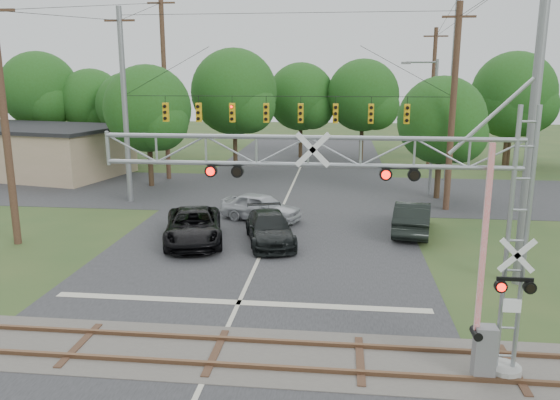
# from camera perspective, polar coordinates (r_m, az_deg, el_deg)

# --- Properties ---
(ground) EXTENTS (160.00, 160.00, 0.00)m
(ground) POSITION_cam_1_polar(r_m,az_deg,el_deg) (14.29, -8.62, -19.43)
(ground) COLOR #2B4620
(ground) RESTS_ON ground
(road_main) EXTENTS (14.00, 90.00, 0.02)m
(road_main) POSITION_cam_1_polar(r_m,az_deg,el_deg) (23.17, -2.27, -6.27)
(road_main) COLOR #29292B
(road_main) RESTS_ON ground
(road_cross) EXTENTS (90.00, 12.00, 0.02)m
(road_cross) POSITION_cam_1_polar(r_m,az_deg,el_deg) (36.59, 1.00, 0.89)
(road_cross) COLOR #29292B
(road_cross) RESTS_ON ground
(railroad_track) EXTENTS (90.00, 3.20, 0.17)m
(railroad_track) POSITION_cam_1_polar(r_m,az_deg,el_deg) (15.95, -6.72, -15.57)
(railroad_track) COLOR #4C4542
(railroad_track) RESTS_ON ground
(crossing_gantry) EXTENTS (10.79, 0.89, 6.95)m
(crossing_gantry) POSITION_cam_1_polar(r_m,az_deg,el_deg) (13.73, 11.19, -1.20)
(crossing_gantry) COLOR gray
(crossing_gantry) RESTS_ON ground
(traffic_signal_span) EXTENTS (19.34, 0.36, 11.50)m
(traffic_signal_span) POSITION_cam_1_polar(r_m,az_deg,el_deg) (31.79, 1.91, 9.42)
(traffic_signal_span) COLOR gray
(traffic_signal_span) RESTS_ON ground
(pickup_black) EXTENTS (3.82, 5.99, 1.54)m
(pickup_black) POSITION_cam_1_polar(r_m,az_deg,el_deg) (25.68, -9.03, -2.73)
(pickup_black) COLOR black
(pickup_black) RESTS_ON ground
(car_dark) EXTENTS (3.15, 5.23, 1.42)m
(car_dark) POSITION_cam_1_polar(r_m,az_deg,el_deg) (25.25, -1.08, -2.98)
(car_dark) COLOR black
(car_dark) RESTS_ON ground
(sedan_silver) EXTENTS (4.72, 3.15, 1.49)m
(sedan_silver) POSITION_cam_1_polar(r_m,az_deg,el_deg) (29.18, -2.00, -0.73)
(sedan_silver) COLOR #AAACB1
(sedan_silver) RESTS_ON ground
(suv_dark) EXTENTS (2.47, 5.05, 1.59)m
(suv_dark) POSITION_cam_1_polar(r_m,az_deg,el_deg) (27.64, 13.68, -1.76)
(suv_dark) COLOR black
(suv_dark) RESTS_ON ground
(commercial_building) EXTENTS (17.70, 11.55, 3.81)m
(commercial_building) POSITION_cam_1_polar(r_m,az_deg,el_deg) (47.78, -25.45, 4.78)
(commercial_building) COLOR tan
(commercial_building) RESTS_ON ground
(streetlight) EXTENTS (2.30, 0.24, 8.61)m
(streetlight) POSITION_cam_1_polar(r_m,az_deg,el_deg) (36.40, 15.50, 8.02)
(streetlight) COLOR gray
(streetlight) RESTS_ON ground
(utility_poles) EXTENTS (24.64, 28.16, 13.56)m
(utility_poles) POSITION_cam_1_polar(r_m,az_deg,el_deg) (34.59, 4.86, 10.66)
(utility_poles) COLOR #40291D
(utility_poles) RESTS_ON ground
(treeline) EXTENTS (57.29, 22.50, 9.80)m
(treeline) POSITION_cam_1_polar(r_m,az_deg,el_deg) (46.19, 1.53, 10.55)
(treeline) COLOR #362718
(treeline) RESTS_ON ground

